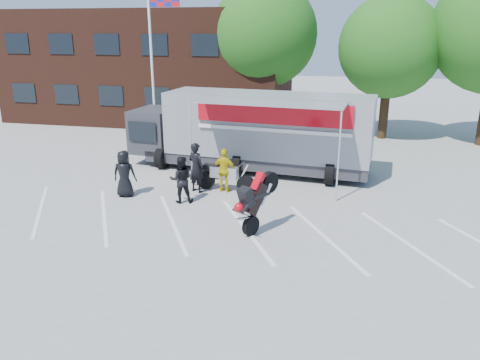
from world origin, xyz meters
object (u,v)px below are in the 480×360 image
at_px(tree_mid, 390,47).
at_px(spectator_leather_c, 181,180).
at_px(flagpole, 156,47).
at_px(stunt_bike_rider, 265,229).
at_px(spectator_leather_b, 196,168).
at_px(spectator_leather_a, 124,174).
at_px(spectator_hivis, 225,171).
at_px(parked_motorcycle, 226,191).
at_px(transporter_truck, 256,170).
at_px(tree_left, 264,34).

xyz_separation_m(tree_mid, spectator_leather_c, (-7.51, -12.22, -4.10)).
relative_size(flagpole, stunt_bike_rider, 3.92).
bearing_deg(stunt_bike_rider, spectator_leather_b, 168.94).
relative_size(tree_mid, spectator_leather_a, 4.45).
bearing_deg(spectator_hivis, spectator_leather_a, 28.36).
xyz_separation_m(parked_motorcycle, spectator_leather_a, (-3.45, -1.37, 0.86)).
xyz_separation_m(transporter_truck, spectator_leather_b, (-1.65, -3.24, 0.95)).
bearing_deg(spectator_leather_b, flagpole, -32.50).
distance_m(stunt_bike_rider, spectator_leather_b, 4.33).
bearing_deg(spectator_hivis, flagpole, -41.81).
relative_size(tree_left, spectator_leather_a, 5.01).
bearing_deg(flagpole, spectator_leather_a, -78.07).
height_order(parked_motorcycle, spectator_hivis, spectator_hivis).
bearing_deg(parked_motorcycle, spectator_leather_c, 146.80).
distance_m(transporter_truck, stunt_bike_rider, 6.24).
relative_size(spectator_leather_c, spectator_hivis, 1.01).
relative_size(tree_mid, spectator_leather_b, 4.04).
bearing_deg(spectator_leather_c, spectator_leather_a, -21.78).
height_order(spectator_leather_b, spectator_hivis, spectator_leather_b).
bearing_deg(stunt_bike_rider, spectator_leather_c, -175.48).
height_order(tree_left, parked_motorcycle, tree_left).
relative_size(tree_mid, spectator_leather_c, 4.57).
xyz_separation_m(tree_left, parked_motorcycle, (0.71, -11.72, -5.57)).
height_order(flagpole, tree_mid, flagpole).
bearing_deg(tree_mid, spectator_leather_c, -121.57).
relative_size(flagpole, tree_left, 0.93).
relative_size(spectator_leather_b, spectator_hivis, 1.14).
height_order(tree_mid, spectator_leather_b, tree_mid).
bearing_deg(parked_motorcycle, spectator_leather_a, 117.44).
relative_size(transporter_truck, parked_motorcycle, 4.47).
distance_m(spectator_leather_a, spectator_leather_c, 2.24).
bearing_deg(spectator_leather_a, transporter_truck, -140.97).
distance_m(parked_motorcycle, spectator_leather_a, 3.82).
bearing_deg(tree_mid, parked_motorcycle, -120.42).
height_order(tree_left, stunt_bike_rider, tree_left).
bearing_deg(spectator_leather_c, parked_motorcycle, -147.28).
distance_m(parked_motorcycle, spectator_leather_b, 1.45).
bearing_deg(spectator_hivis, transporter_truck, -93.82).
bearing_deg(spectator_leather_c, flagpole, -80.99).
relative_size(tree_left, tree_mid, 1.13).
relative_size(tree_left, stunt_bike_rider, 4.24).
bearing_deg(transporter_truck, spectator_leather_c, -107.01).
xyz_separation_m(parked_motorcycle, spectator_hivis, (-0.01, -0.08, 0.83)).
bearing_deg(stunt_bike_rider, parked_motorcycle, 154.45).
relative_size(flagpole, spectator_leather_c, 4.76).
height_order(tree_mid, transporter_truck, tree_mid).
bearing_deg(flagpole, spectator_leather_c, -62.68).
bearing_deg(flagpole, tree_left, 54.72).
relative_size(tree_left, transporter_truck, 0.82).
distance_m(parked_motorcycle, stunt_bike_rider, 3.78).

